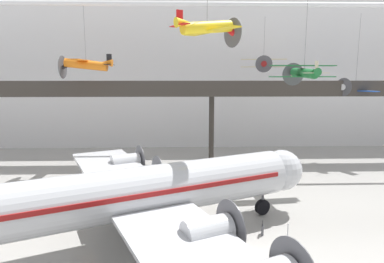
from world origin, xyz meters
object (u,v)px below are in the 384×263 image
Objects in this scene: suspended_plane_yellow_lowwing at (207,28)px; airliner_silver_main at (132,194)px; info_sign_pedestal at (262,229)px; stanchion_barrier at (288,233)px; suspended_plane_green_biplane at (304,73)px; suspended_plane_cream_biplane at (263,64)px; suspended_plane_orange_highwing at (86,64)px; suspended_plane_blue_trainer at (355,89)px.

airliner_silver_main is at bearing -158.57° from suspended_plane_yellow_lowwing.
airliner_silver_main is at bearing -162.21° from info_sign_pedestal.
airliner_silver_main is 30.71× the size of stanchion_barrier.
suspended_plane_yellow_lowwing is at bearing 131.94° from stanchion_barrier.
info_sign_pedestal is (3.75, -5.60, -14.94)m from suspended_plane_yellow_lowwing.
suspended_plane_green_biplane is at bearing 67.80° from stanchion_barrier.
stanchion_barrier is at bearing -76.16° from suspended_plane_yellow_lowwing.
airliner_silver_main is 31.02m from suspended_plane_cream_biplane.
suspended_plane_orange_highwing is 6.63× the size of info_sign_pedestal.
airliner_silver_main is 34.70m from suspended_plane_blue_trainer.
suspended_plane_yellow_lowwing is 17.15m from stanchion_barrier.
suspended_plane_blue_trainer is 12.33m from suspended_plane_cream_biplane.
info_sign_pedestal is (17.06, -17.89, -12.35)m from suspended_plane_orange_highwing.
suspended_plane_yellow_lowwing is at bearing -13.83° from suspended_plane_cream_biplane.
airliner_silver_main is 9.88m from info_sign_pedestal.
suspended_plane_green_biplane is 1.32× the size of suspended_plane_yellow_lowwing.
suspended_plane_blue_trainer is 9.56× the size of stanchion_barrier.
suspended_plane_yellow_lowwing reaches higher than suspended_plane_cream_biplane.
airliner_silver_main is 11.52m from stanchion_barrier.
airliner_silver_main is 26.67× the size of info_sign_pedestal.
suspended_plane_cream_biplane is 23.55m from suspended_plane_orange_highwing.
suspended_plane_yellow_lowwing is 16.39m from info_sign_pedestal.
suspended_plane_cream_biplane is at bearing 81.36° from stanchion_barrier.
suspended_plane_orange_highwing is 24.43m from suspended_plane_green_biplane.
suspended_plane_cream_biplane is at bearing -46.30° from suspended_plane_blue_trainer.
info_sign_pedestal is at bearing 22.64° from suspended_plane_blue_trainer.
suspended_plane_orange_highwing is at bearing 87.98° from airliner_silver_main.
stanchion_barrier is (11.05, 0.46, -3.23)m from airliner_silver_main.
suspended_plane_blue_trainer is 27.90m from stanchion_barrier.
stanchion_barrier is (18.78, -18.38, -12.48)m from suspended_plane_orange_highwing.
suspended_plane_orange_highwing reaches higher than suspended_plane_green_biplane.
suspended_plane_blue_trainer is (26.18, 21.90, 6.23)m from airliner_silver_main.
suspended_plane_orange_highwing is at bearing 145.63° from info_sign_pedestal.
airliner_silver_main is 4.95× the size of suspended_plane_yellow_lowwing.
suspended_plane_blue_trainer reaches higher than airliner_silver_main.
suspended_plane_green_biplane is at bearing 71.39° from info_sign_pedestal.
suspended_plane_orange_highwing is at bearing -23.40° from suspended_plane_blue_trainer.
suspended_plane_green_biplane is 7.12× the size of info_sign_pedestal.
info_sign_pedestal is (-1.72, 0.49, 0.13)m from stanchion_barrier.
suspended_plane_blue_trainer is at bearing 8.58° from suspended_plane_yellow_lowwing.
suspended_plane_green_biplane is 8.21× the size of stanchion_barrier.
suspended_plane_cream_biplane is 14.19m from suspended_plane_green_biplane.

